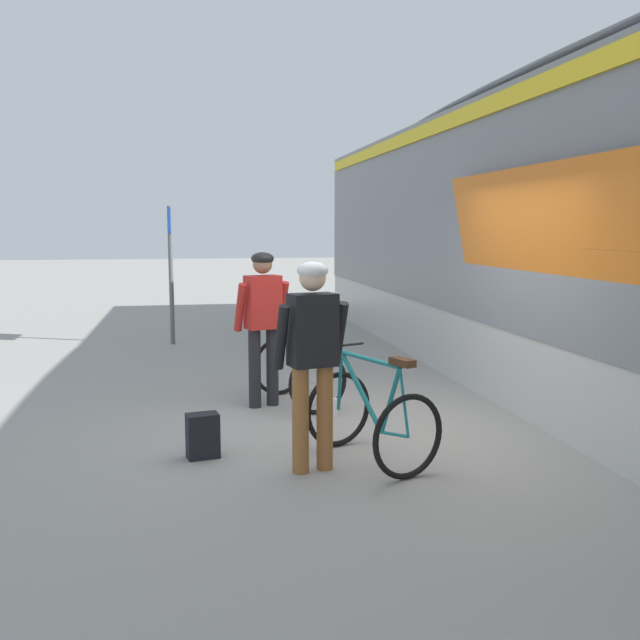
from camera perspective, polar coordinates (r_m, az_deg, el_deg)
ground_plane at (r=7.20m, az=4.68°, el=-8.94°), size 80.00×80.00×0.00m
cyclist_near_in_red at (r=7.97m, az=-4.64°, el=0.41°), size 0.66×0.43×1.76m
cyclist_far_in_dark at (r=5.81m, az=-0.61°, el=-2.23°), size 0.65×0.39×1.76m
bicycle_near_silver at (r=8.14m, az=-1.78°, el=-4.07°), size 0.99×1.23×0.99m
bicycle_far_teal at (r=6.18m, az=4.19°, el=-7.84°), size 1.05×1.26×0.99m
backpack_on_platform at (r=6.42m, az=-9.47°, el=-9.23°), size 0.31×0.23×0.40m
water_bottle_near_the_bikes at (r=7.67m, az=1.21°, el=-7.11°), size 0.07×0.07×0.20m
platform_sign_post at (r=12.49m, az=-12.02°, el=5.46°), size 0.08×0.70×2.40m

